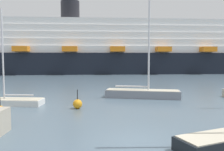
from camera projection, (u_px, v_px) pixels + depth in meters
name	position (u px, v px, depth m)	size (l,w,h in m)	color
ground_plane	(138.00, 142.00, 11.08)	(600.00, 600.00, 0.00)	slate
sailboat_0	(143.00, 91.00, 22.94)	(7.22, 3.25, 12.46)	gray
sailboat_4	(9.00, 100.00, 19.55)	(5.55, 2.28, 7.73)	white
channel_buoy_1	(0.00, 109.00, 16.71)	(0.52, 0.52, 1.14)	orange
channel_buoy_2	(78.00, 104.00, 18.12)	(0.71, 0.71, 1.45)	orange
cruise_ship	(135.00, 50.00, 58.69)	(87.32, 14.07, 17.01)	black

